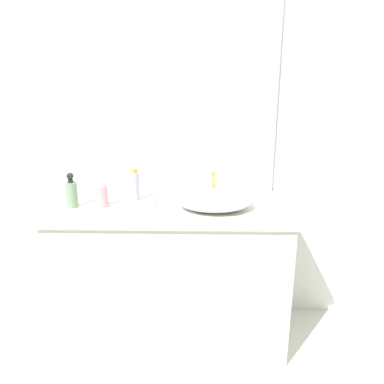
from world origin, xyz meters
name	(u,v)px	position (x,y,z in m)	size (l,w,h in m)	color
bathroom_wall_rear	(170,122)	(0.00, 0.73, 1.30)	(6.00, 0.06, 2.60)	silver
vanity_counter	(172,273)	(0.02, 0.41, 0.44)	(1.36, 0.57, 0.87)	beige
wall_mirror_panel	(172,99)	(0.02, 0.69, 1.44)	(1.25, 0.01, 1.14)	#B2BCC6
sink_basin	(214,200)	(0.27, 0.35, 0.92)	(0.41, 0.34, 0.10)	silver
faucet	(213,183)	(0.27, 0.54, 0.97)	(0.03, 0.13, 0.16)	gold
soap_dispenser	(72,193)	(-0.52, 0.35, 0.96)	(0.07, 0.07, 0.20)	gray
lotion_bottle	(134,186)	(-0.19, 0.48, 0.96)	(0.06, 0.06, 0.19)	silver
perfume_bottle	(102,196)	(-0.35, 0.37, 0.94)	(0.07, 0.07, 0.13)	pink
candle_jar	(152,203)	(-0.08, 0.38, 0.89)	(0.05, 0.05, 0.03)	silver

